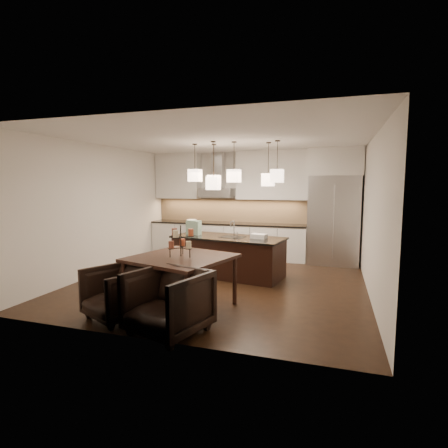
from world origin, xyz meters
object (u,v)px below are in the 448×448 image
(dining_table, at_px, (181,282))
(armchair_right, at_px, (168,302))
(refrigerator, at_px, (333,220))
(armchair_left, at_px, (118,293))
(island_body, at_px, (228,257))

(dining_table, xyz_separation_m, armchair_right, (0.23, -0.92, 0.01))
(refrigerator, height_order, armchair_left, refrigerator)
(armchair_left, xyz_separation_m, armchair_right, (0.94, -0.25, 0.05))
(armchair_left, relative_size, armchair_right, 0.89)
(refrigerator, height_order, armchair_right, refrigerator)
(armchair_left, height_order, armchair_right, armchair_right)
(refrigerator, distance_m, dining_table, 4.59)
(island_body, relative_size, dining_table, 1.65)
(refrigerator, bearing_deg, armchair_right, -112.37)
(dining_table, height_order, armchair_left, dining_table)
(refrigerator, relative_size, island_body, 0.94)
(armchair_right, bearing_deg, dining_table, 121.74)
(refrigerator, bearing_deg, island_body, -138.89)
(island_body, relative_size, armchair_left, 2.75)
(dining_table, relative_size, armchair_left, 1.66)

